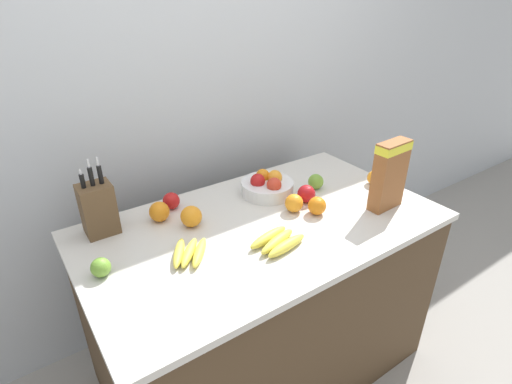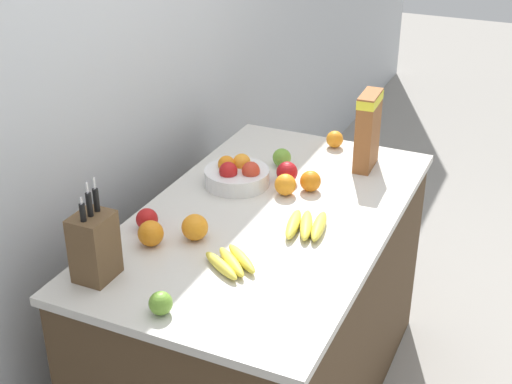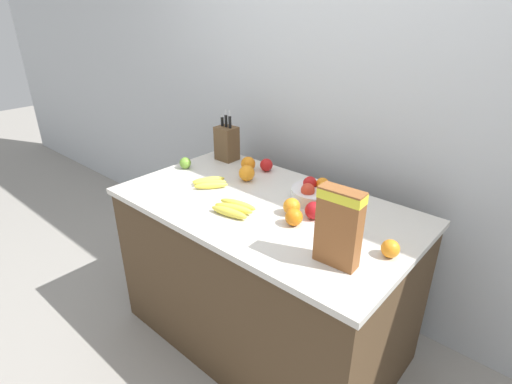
% 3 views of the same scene
% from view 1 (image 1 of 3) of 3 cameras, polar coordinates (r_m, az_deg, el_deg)
% --- Properties ---
extents(ground_plane, '(14.00, 14.00, 0.00)m').
position_cam_1_polar(ground_plane, '(2.28, 0.84, -23.11)').
color(ground_plane, gray).
extents(wall_back, '(9.00, 0.06, 2.60)m').
position_cam_1_polar(wall_back, '(2.05, -9.77, 14.24)').
color(wall_back, silver).
rests_on(wall_back, ground_plane).
extents(counter, '(1.51, 0.86, 0.87)m').
position_cam_1_polar(counter, '(1.96, 0.93, -15.12)').
color(counter, '#4C3823').
rests_on(counter, ground_plane).
extents(knife_block, '(0.13, 0.11, 0.32)m').
position_cam_1_polar(knife_block, '(1.69, -21.63, -2.22)').
color(knife_block, brown).
rests_on(knife_block, counter).
extents(cereal_box, '(0.17, 0.08, 0.31)m').
position_cam_1_polar(cereal_box, '(1.82, 18.56, 2.64)').
color(cereal_box, brown).
rests_on(cereal_box, counter).
extents(fruit_bowl, '(0.25, 0.25, 0.11)m').
position_cam_1_polar(fruit_bowl, '(1.90, 1.62, 0.91)').
color(fruit_bowl, silver).
rests_on(fruit_bowl, counter).
extents(banana_bunch_left, '(0.23, 0.16, 0.04)m').
position_cam_1_polar(banana_bunch_left, '(1.54, 3.07, -7.05)').
color(banana_bunch_left, yellow).
rests_on(banana_bunch_left, counter).
extents(banana_bunch_right, '(0.20, 0.21, 0.04)m').
position_cam_1_polar(banana_bunch_right, '(1.51, -9.53, -8.52)').
color(banana_bunch_right, yellow).
rests_on(banana_bunch_right, counter).
extents(apple_by_knife_block, '(0.08, 0.08, 0.08)m').
position_cam_1_polar(apple_by_knife_block, '(1.97, 8.54, 1.48)').
color(apple_by_knife_block, '#6B9E33').
rests_on(apple_by_knife_block, counter).
extents(apple_near_bananas, '(0.08, 0.08, 0.08)m').
position_cam_1_polar(apple_near_bananas, '(1.82, -12.01, -1.23)').
color(apple_near_bananas, red).
rests_on(apple_near_bananas, counter).
extents(apple_leftmost, '(0.08, 0.08, 0.08)m').
position_cam_1_polar(apple_leftmost, '(1.84, 7.20, -0.25)').
color(apple_leftmost, '#A31419').
rests_on(apple_leftmost, counter).
extents(apple_rear, '(0.07, 0.07, 0.07)m').
position_cam_1_polar(apple_rear, '(1.49, -21.30, -10.00)').
color(apple_rear, '#6B9E33').
rests_on(apple_rear, counter).
extents(orange_front_right, '(0.09, 0.09, 0.09)m').
position_cam_1_polar(orange_front_right, '(1.73, -13.65, -2.75)').
color(orange_front_right, orange).
rests_on(orange_front_right, counter).
extents(orange_front_center, '(0.08, 0.08, 0.08)m').
position_cam_1_polar(orange_front_center, '(1.75, 8.71, -1.96)').
color(orange_front_center, orange).
rests_on(orange_front_center, counter).
extents(orange_mid_left, '(0.07, 0.07, 0.07)m').
position_cam_1_polar(orange_mid_left, '(2.07, 16.58, 1.97)').
color(orange_mid_left, orange).
rests_on(orange_mid_left, counter).
extents(orange_near_bowl, '(0.09, 0.09, 0.09)m').
position_cam_1_polar(orange_near_bowl, '(1.67, -9.23, -3.46)').
color(orange_near_bowl, orange).
rests_on(orange_near_bowl, counter).
extents(orange_by_cereal, '(0.08, 0.08, 0.08)m').
position_cam_1_polar(orange_by_cereal, '(1.76, 5.47, -1.60)').
color(orange_by_cereal, orange).
rests_on(orange_by_cereal, counter).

